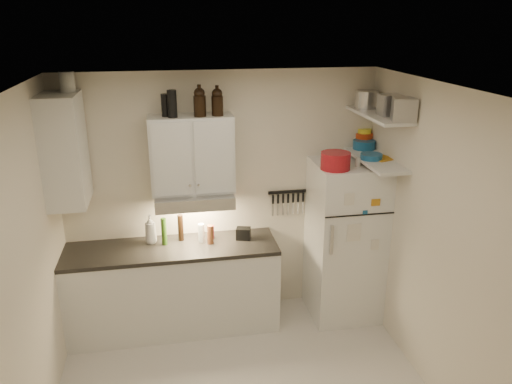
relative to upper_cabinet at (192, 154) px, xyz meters
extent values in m
cube|color=silver|center=(0.30, -1.33, 0.78)|extent=(3.20, 3.00, 0.02)
cube|color=beige|center=(0.30, 0.18, -0.53)|extent=(3.20, 0.02, 2.60)
cube|color=beige|center=(-1.31, -1.33, -0.53)|extent=(0.02, 3.00, 2.60)
cube|color=beige|center=(1.91, -1.33, -0.53)|extent=(0.02, 3.00, 2.60)
cube|color=white|center=(-0.25, -0.14, -1.39)|extent=(2.10, 0.60, 0.88)
cube|color=black|center=(-0.25, -0.14, -0.93)|extent=(2.10, 0.62, 0.04)
cube|color=white|center=(0.00, 0.00, 0.00)|extent=(0.80, 0.33, 0.75)
cube|color=white|center=(-1.14, -0.14, 0.12)|extent=(0.33, 0.55, 1.00)
cube|color=silver|center=(0.00, -0.06, -0.44)|extent=(0.76, 0.46, 0.12)
cube|color=white|center=(1.55, -0.18, -0.98)|extent=(0.70, 0.68, 1.70)
cube|color=white|center=(1.75, -0.31, 0.38)|extent=(0.30, 0.95, 0.03)
cube|color=white|center=(1.75, -0.31, -0.07)|extent=(0.30, 0.95, 0.03)
cube|color=black|center=(1.00, 0.15, -0.51)|extent=(0.42, 0.02, 0.03)
cylinder|color=maroon|center=(1.34, -0.34, -0.04)|extent=(0.31, 0.31, 0.16)
cube|color=#C48118|center=(1.81, -0.30, -0.08)|extent=(0.27, 0.30, 0.08)
cylinder|color=silver|center=(1.58, -0.29, -0.08)|extent=(0.06, 0.06, 0.09)
cylinder|color=silver|center=(1.75, 0.01, 0.48)|extent=(0.29, 0.29, 0.17)
cube|color=#AAAAAD|center=(1.81, -0.41, 0.49)|extent=(0.20, 0.18, 0.19)
cube|color=#AAAAAD|center=(1.81, -0.68, 0.49)|extent=(0.26, 0.26, 0.20)
cylinder|color=#185789|center=(1.79, 0.06, 0.00)|extent=(0.23, 0.23, 0.09)
cylinder|color=#C03912|center=(1.82, 0.16, 0.07)|extent=(0.18, 0.18, 0.06)
cylinder|color=yellow|center=(1.82, 0.16, 0.12)|extent=(0.14, 0.14, 0.05)
cylinder|color=#185789|center=(1.70, -0.32, -0.02)|extent=(0.25, 0.25, 0.05)
cylinder|color=black|center=(-0.16, -0.08, 0.50)|extent=(0.09, 0.09, 0.25)
cylinder|color=black|center=(-0.23, -0.02, 0.48)|extent=(0.09, 0.09, 0.21)
cylinder|color=silver|center=(-1.06, -0.03, 0.71)|extent=(0.17, 0.17, 0.18)
imported|color=white|center=(-0.45, 0.00, -0.74)|extent=(0.13, 0.13, 0.33)
cylinder|color=brown|center=(0.14, -0.13, -0.81)|extent=(0.08, 0.08, 0.20)
cylinder|color=#2F5916|center=(-0.31, -0.07, -0.76)|extent=(0.07, 0.07, 0.28)
cylinder|color=black|center=(-0.15, 0.01, -0.77)|extent=(0.06, 0.06, 0.27)
cylinder|color=silver|center=(0.06, -0.07, -0.81)|extent=(0.08, 0.08, 0.19)
cylinder|color=maroon|center=(0.16, -0.01, -0.84)|extent=(0.08, 0.08, 0.14)
cube|color=black|center=(0.48, -0.08, -0.84)|extent=(0.16, 0.14, 0.12)
camera|label=1|loc=(-0.24, -4.70, 1.25)|focal=35.00mm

